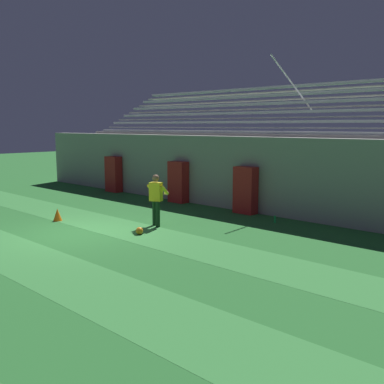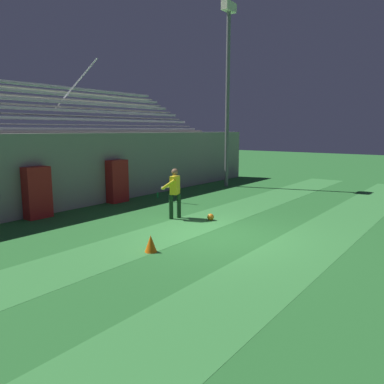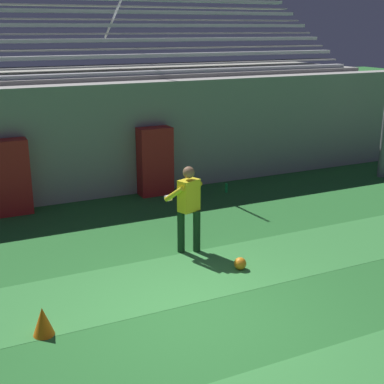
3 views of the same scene
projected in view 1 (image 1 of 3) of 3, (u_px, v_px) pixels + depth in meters
name	position (u px, v px, depth m)	size (l,w,h in m)	color
ground_plane	(79.00, 233.00, 13.49)	(80.00, 80.00, 0.00)	#286B2D
turf_stripe_mid	(2.00, 249.00, 11.80)	(28.00, 1.83, 0.01)	#38843D
turf_stripe_far	(114.00, 226.00, 14.42)	(28.00, 1.83, 0.01)	#38843D
back_wall	(219.00, 171.00, 17.95)	(24.00, 0.60, 2.80)	#999691
padding_pillar_gate_left	(178.00, 182.00, 18.83)	(0.85, 0.44, 1.72)	#B21E1E
padding_pillar_gate_right	(245.00, 190.00, 16.45)	(0.85, 0.44, 1.72)	#B21E1E
padding_pillar_far_left	(114.00, 174.00, 21.87)	(0.85, 0.44, 1.72)	#B21E1E
bleacher_stand	(258.00, 164.00, 19.87)	(18.00, 4.75, 5.83)	#999691
goalkeeper	(156.00, 197.00, 14.33)	(0.70, 0.65, 1.67)	#143319
soccer_ball	(139.00, 231.00, 13.32)	(0.22, 0.22, 0.22)	orange
traffic_cone	(58.00, 215.00, 15.24)	(0.30, 0.30, 0.42)	orange
water_bottle	(275.00, 219.00, 14.93)	(0.07, 0.07, 0.24)	green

